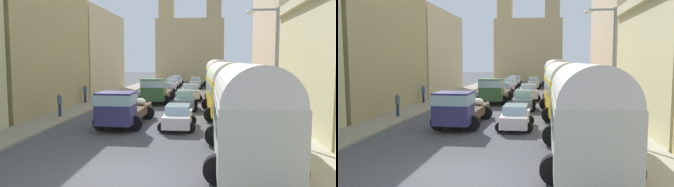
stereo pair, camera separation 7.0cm
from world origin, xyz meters
TOP-DOWN VIEW (x-y plane):
  - ground_plane at (0.00, 27.00)m, footprint 154.00×154.00m
  - sidewalk_left at (-7.25, 27.00)m, footprint 2.50×70.00m
  - sidewalk_right at (7.25, 27.00)m, footprint 2.50×70.00m
  - building_left_1 at (-11.46, 14.71)m, footprint 5.91×13.70m
  - building_left_2 at (-10.97, 29.25)m, footprint 4.94×14.63m
  - building_right_2 at (11.40, 22.38)m, footprint 6.39×13.87m
  - distant_church at (-0.00, 57.52)m, footprint 13.17×7.58m
  - parked_bus_0 at (4.69, 2.14)m, footprint 3.42×8.27m
  - parked_bus_1 at (4.51, 13.54)m, footprint 3.50×8.61m
  - parked_bus_2 at (4.73, 24.84)m, footprint 3.38×8.16m
  - parked_bus_3 at (4.55, 36.11)m, footprint 3.54×9.73m
  - cargo_truck_0 at (-1.94, 8.81)m, footprint 3.04×6.66m
  - cargo_truck_1 at (-1.51, 20.06)m, footprint 3.03×6.62m
  - car_0 at (-1.60, 28.75)m, footprint 2.45×4.34m
  - car_1 at (-1.60, 34.25)m, footprint 2.43×4.28m
  - car_2 at (-1.60, 39.75)m, footprint 2.42×3.94m
  - car_3 at (-1.60, 45.25)m, footprint 2.38×3.88m
  - car_4 at (1.46, 8.58)m, footprint 2.15×3.86m
  - car_5 at (1.44, 16.39)m, footprint 2.16×3.91m
  - car_6 at (1.55, 23.71)m, footprint 2.52×4.50m
  - car_7 at (1.71, 37.68)m, footprint 2.17×3.72m
  - pedestrian_0 at (-7.08, 11.27)m, footprint 0.40×0.40m
  - pedestrian_1 at (-8.02, 19.01)m, footprint 0.44×0.44m
  - streetlamp_near at (6.30, 5.77)m, footprint 1.58×0.28m

SIDE VIEW (x-z plane):
  - ground_plane at x=0.00m, z-range 0.00..0.00m
  - sidewalk_left at x=-7.25m, z-range 0.00..0.14m
  - sidewalk_right at x=7.25m, z-range 0.00..0.14m
  - car_0 at x=-1.60m, z-range 0.02..1.42m
  - car_4 at x=1.46m, z-range 0.01..1.44m
  - car_3 at x=-1.60m, z-range 0.01..1.55m
  - car_1 at x=-1.60m, z-range 0.01..1.54m
  - car_2 at x=-1.60m, z-range 0.00..1.57m
  - car_5 at x=1.44m, z-range -0.01..1.61m
  - car_7 at x=1.71m, z-range -0.01..1.62m
  - car_6 at x=1.55m, z-range 0.01..1.61m
  - pedestrian_1 at x=-8.02m, z-range 0.15..1.99m
  - pedestrian_0 at x=-7.08m, z-range 0.15..1.99m
  - cargo_truck_0 at x=-1.94m, z-range 0.04..2.31m
  - cargo_truck_1 at x=-1.51m, z-range 0.04..2.44m
  - parked_bus_0 at x=4.69m, z-range 0.18..4.12m
  - parked_bus_1 at x=4.51m, z-range 0.19..4.14m
  - parked_bus_2 at x=4.73m, z-range 0.22..4.36m
  - parked_bus_3 at x=4.55m, z-range 0.23..4.38m
  - streetlamp_near at x=6.30m, z-range 0.61..7.21m
  - building_left_2 at x=-10.97m, z-range 0.00..9.91m
  - building_left_1 at x=-11.46m, z-range 0.00..11.43m
  - building_right_2 at x=11.40m, z-range 0.03..12.76m
  - distant_church at x=0.00m, z-range -3.49..17.80m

